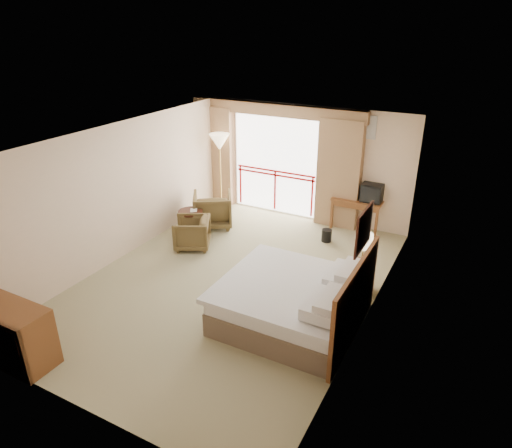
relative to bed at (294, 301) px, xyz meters
The scene contains 29 objects.
floor 1.66m from the bed, 158.15° to the left, with size 7.00×7.00×0.00m, color #8E885F.
ceiling 2.83m from the bed, 158.15° to the left, with size 7.00×7.00×0.00m, color white.
wall_back 4.47m from the bed, 110.05° to the left, with size 5.00×5.00×0.00m, color beige.
wall_front 3.41m from the bed, 117.29° to the right, with size 5.00×5.00×0.00m, color beige.
wall_left 4.16m from the bed, behind, with size 7.00×7.00×0.00m, color beige.
wall_right 1.52m from the bed, 30.87° to the left, with size 7.00×7.00×0.00m, color beige.
balcony_door 4.75m from the bed, 119.37° to the left, with size 2.40×2.40×0.00m, color white.
balcony_railing 4.68m from the bed, 119.49° to the left, with size 2.09×0.03×1.02m.
curtain_left 5.65m from the bed, 134.97° to the left, with size 1.00×0.26×2.50m, color #896343.
curtain_right 4.10m from the bed, 99.29° to the left, with size 1.00×0.26×2.50m, color #896343.
valance 5.08m from the bed, 119.98° to the left, with size 4.40×0.22×0.28m, color #896343.
hvac_vent 4.53m from the bed, 92.76° to the left, with size 0.50×0.04×0.50m, color silver.
bed is the anchor object (origin of this frame).
headboard 1.00m from the bed, ahead, with size 0.06×2.10×1.30m, color brown.
framed_art 1.77m from the bed, ahead, with size 0.04×0.72×0.60m.
nightstand 1.57m from the bed, 65.43° to the left, with size 0.37×0.44×0.53m, color brown.
table_lamp 1.71m from the bed, 66.17° to the left, with size 0.30×0.30×0.54m.
phone 1.42m from the bed, 64.74° to the left, with size 0.19×0.15×0.08m, color black.
desk 4.02m from the bed, 92.29° to the left, with size 1.13×0.54×0.74m.
tv 4.00m from the bed, 87.98° to the left, with size 0.46×0.36×0.42m.
coffee_maker 4.03m from the bed, 97.34° to the left, with size 0.13×0.13×0.29m, color black.
cup 3.95m from the bed, 95.27° to the left, with size 0.07×0.07×0.10m, color white.
wastebasket 3.07m from the bed, 99.99° to the left, with size 0.22×0.22×0.28m, color black.
armchair_far 4.10m from the bed, 141.18° to the left, with size 0.86×0.89×0.81m, color #4D3C21.
armchair_near 3.30m from the bed, 154.54° to the left, with size 0.71×0.73×0.67m, color #4D3C21.
side_table 3.80m from the bed, 150.61° to the left, with size 0.55×0.55×0.60m.
book 3.81m from the bed, 150.61° to the left, with size 0.15×0.20×0.02m, color white.
floor_lamp 5.21m from the bed, 135.11° to the left, with size 0.49×0.49×1.93m.
dresser 4.16m from the bed, 139.83° to the right, with size 1.33×0.56×0.89m.
Camera 1 is at (3.81, -6.25, 4.46)m, focal length 32.00 mm.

